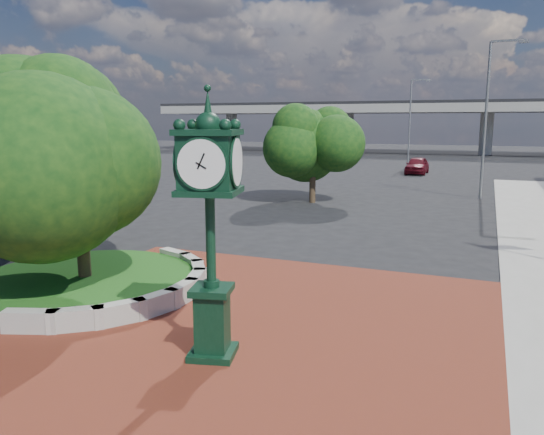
{
  "coord_description": "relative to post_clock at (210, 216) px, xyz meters",
  "views": [
    {
      "loc": [
        5.38,
        -11.45,
        4.73
      ],
      "look_at": [
        0.13,
        1.5,
        2.18
      ],
      "focal_mm": 35.0,
      "sensor_mm": 36.0,
      "label": 1
    }
  ],
  "objects": [
    {
      "name": "plaza",
      "position": [
        -0.48,
        1.56,
        -2.89
      ],
      "size": [
        12.0,
        12.0,
        0.04
      ],
      "primitive_type": "cube",
      "color": "maroon",
      "rests_on": "ground"
    },
    {
      "name": "street_lamp_near",
      "position": [
        4.87,
        25.79,
        2.57
      ],
      "size": [
        2.1,
        0.35,
        9.36
      ],
      "color": "slate",
      "rests_on": "ground"
    },
    {
      "name": "tree_planter",
      "position": [
        -5.48,
        2.56,
        0.81
      ],
      "size": [
        5.2,
        5.2,
        6.33
      ],
      "color": "#38281C",
      "rests_on": "ground"
    },
    {
      "name": "post_clock",
      "position": [
        0.0,
        0.0,
        0.0
      ],
      "size": [
        1.3,
        1.3,
        5.31
      ],
      "color": "black",
      "rests_on": "ground"
    },
    {
      "name": "tree_street",
      "position": [
        -4.48,
        20.56,
        0.32
      ],
      "size": [
        4.4,
        4.4,
        5.45
      ],
      "color": "#38281C",
      "rests_on": "ground"
    },
    {
      "name": "planter_wall",
      "position": [
        -3.19,
        2.56,
        -2.64
      ],
      "size": [
        2.96,
        6.77,
        0.54
      ],
      "color": "#9E9B93",
      "rests_on": "ground"
    },
    {
      "name": "overpass",
      "position": [
        -0.7,
        72.56,
        3.63
      ],
      "size": [
        90.0,
        12.0,
        7.5
      ],
      "color": "#9E9B93",
      "rests_on": "ground"
    },
    {
      "name": "parked_car",
      "position": [
        -0.96,
        40.61,
        -2.15
      ],
      "size": [
        1.85,
        4.5,
        1.53
      ],
      "primitive_type": "imported",
      "rotation": [
        0.0,
        0.0,
        -0.01
      ],
      "color": "#590C17",
      "rests_on": "ground"
    },
    {
      "name": "ground",
      "position": [
        -0.48,
        2.56,
        -2.91
      ],
      "size": [
        200.0,
        200.0,
        0.0
      ],
      "primitive_type": "plane",
      "color": "black",
      "rests_on": "ground"
    },
    {
      "name": "street_lamp_far",
      "position": [
        -2.58,
        48.04,
        2.31
      ],
      "size": [
        2.0,
        0.41,
        8.9
      ],
      "color": "slate",
      "rests_on": "ground"
    },
    {
      "name": "tree_northwest",
      "position": [
        -13.48,
        7.56,
        1.21
      ],
      "size": [
        5.6,
        5.6,
        6.93
      ],
      "color": "#38281C",
      "rests_on": "ground"
    },
    {
      "name": "grass_bed",
      "position": [
        -5.48,
        2.56,
        -2.71
      ],
      "size": [
        6.1,
        6.1,
        0.4
      ],
      "primitive_type": "cylinder",
      "color": "#1E4F16",
      "rests_on": "ground"
    }
  ]
}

